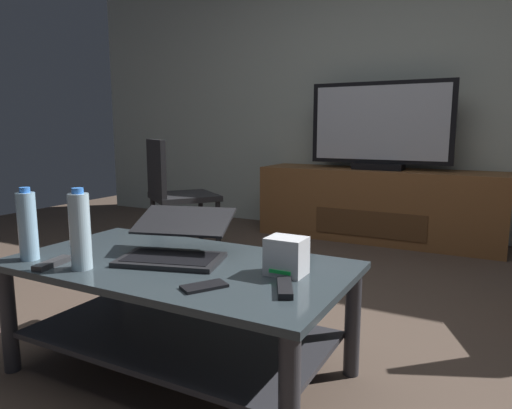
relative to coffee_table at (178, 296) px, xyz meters
name	(u,v)px	position (x,y,z in m)	size (l,w,h in m)	color
ground_plane	(241,349)	(0.11, 0.28, -0.31)	(7.68, 7.68, 0.00)	#4C3D33
back_wall	(388,74)	(0.11, 2.87, 1.09)	(6.40, 0.12, 2.80)	#A8B2A8
coffee_table	(178,296)	(0.00, 0.00, 0.00)	(1.27, 0.69, 0.44)	#2D383D
media_cabinet	(377,205)	(0.14, 2.55, -0.01)	(1.98, 0.52, 0.60)	brown
television	(380,128)	(0.14, 2.53, 0.63)	(1.15, 0.20, 0.71)	black
side_chair	(174,190)	(-1.05, 1.32, 0.18)	(0.62, 0.62, 0.86)	black
laptop	(176,243)	(-0.04, 0.05, 0.19)	(0.47, 0.47, 0.17)	black
router_box	(286,256)	(0.42, 0.06, 0.20)	(0.13, 0.11, 0.13)	silver
water_bottle_near	(28,226)	(-0.52, -0.23, 0.27)	(0.07, 0.07, 0.28)	#99C6E5
water_bottle_far	(80,231)	(-0.25, -0.22, 0.27)	(0.07, 0.07, 0.29)	silver
cell_phone	(204,286)	(0.25, -0.19, 0.14)	(0.07, 0.14, 0.01)	black
tv_remote	(53,263)	(-0.37, -0.25, 0.14)	(0.04, 0.16, 0.02)	#2D2D30
soundbar_remote	(285,288)	(0.48, -0.10, 0.14)	(0.04, 0.16, 0.02)	black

